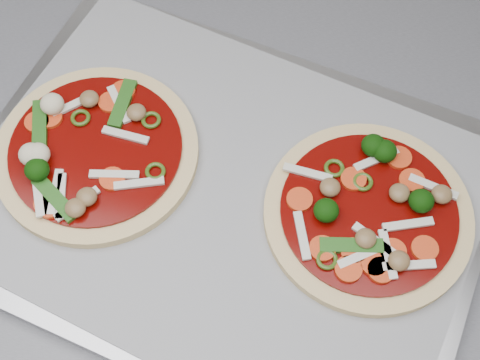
# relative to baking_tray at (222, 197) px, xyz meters

# --- Properties ---
(baking_tray) EXTENTS (0.56, 0.45, 0.02)m
(baking_tray) POSITION_rel_baking_tray_xyz_m (0.00, 0.00, 0.00)
(baking_tray) COLOR #97979C
(baking_tray) RESTS_ON countertop
(parchment) EXTENTS (0.54, 0.44, 0.00)m
(parchment) POSITION_rel_baking_tray_xyz_m (0.00, 0.00, 0.01)
(parchment) COLOR gray
(parchment) RESTS_ON baking_tray
(pizza_left) EXTENTS (0.25, 0.25, 0.03)m
(pizza_left) POSITION_rel_baking_tray_xyz_m (-0.14, 0.01, 0.02)
(pizza_left) COLOR beige
(pizza_left) RESTS_ON parchment
(pizza_right) EXTENTS (0.25, 0.25, 0.03)m
(pizza_right) POSITION_rel_baking_tray_xyz_m (0.14, 0.01, 0.02)
(pizza_right) COLOR beige
(pizza_right) RESTS_ON parchment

